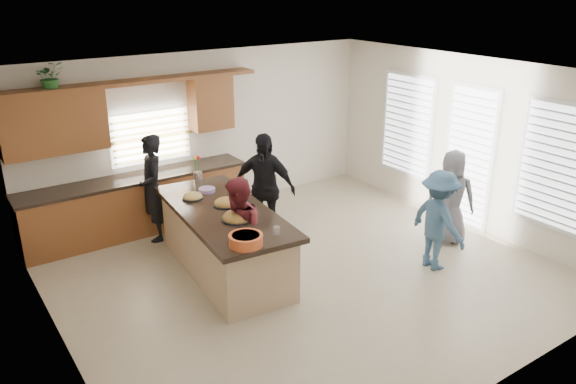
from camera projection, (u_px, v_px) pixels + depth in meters
floor at (305, 273)px, 7.98m from camera, size 6.50×6.50×0.00m
room_shell at (307, 144)px, 7.30m from camera, size 6.52×6.02×2.81m
back_cabinetry at (132, 179)px, 8.98m from camera, size 4.08×0.66×2.46m
right_wall_glazing at (471, 148)px, 9.10m from camera, size 0.06×4.00×2.25m
island at (225, 242)px, 7.87m from camera, size 1.40×2.80×0.95m
platter_front at (238, 217)px, 7.37m from camera, size 0.44×0.44×0.18m
platter_mid at (226, 203)px, 7.84m from camera, size 0.38×0.38×0.15m
platter_back at (193, 197)px, 8.07m from camera, size 0.31×0.31×0.13m
salad_bowl at (246, 239)px, 6.65m from camera, size 0.41×0.41×0.13m
clear_cup at (277, 231)px, 6.93m from camera, size 0.09×0.09×0.10m
plate_stack at (207, 190)px, 8.34m from camera, size 0.25×0.25×0.05m
flower_vase at (198, 168)px, 8.69m from camera, size 0.14×0.14×0.42m
potted_plant at (50, 77)px, 7.92m from camera, size 0.40×0.35×0.43m
woman_left_back at (153, 188)px, 8.75m from camera, size 0.50×0.68×1.71m
woman_left_mid at (239, 234)px, 7.39m from camera, size 0.81×0.90×1.53m
woman_left_front at (264, 188)px, 8.71m from camera, size 0.95×1.08×1.75m
woman_right_back at (438, 220)px, 7.89m from camera, size 0.61×0.98×1.47m
woman_right_front at (451, 197)px, 8.68m from camera, size 0.83×0.87×1.50m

